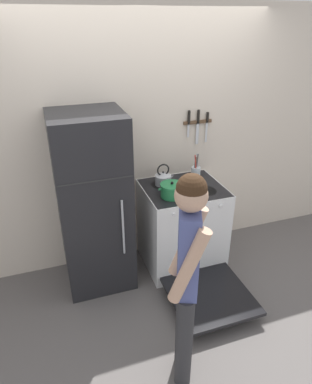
{
  "coord_description": "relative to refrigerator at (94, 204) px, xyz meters",
  "views": [
    {
      "loc": [
        -0.94,
        -3.12,
        2.42
      ],
      "look_at": [
        -0.04,
        -0.49,
        0.98
      ],
      "focal_mm": 32.0,
      "sensor_mm": 36.0,
      "label": 1
    }
  ],
  "objects": [
    {
      "name": "ground_plane",
      "position": [
        0.59,
        0.31,
        -0.86
      ],
      "size": [
        14.0,
        14.0,
        0.0
      ],
      "primitive_type": "plane",
      "color": "#5B5654"
    },
    {
      "name": "wall_back",
      "position": [
        0.59,
        0.34,
        0.42
      ],
      "size": [
        10.0,
        0.06,
        2.55
      ],
      "color": "beige",
      "rests_on": "ground_plane"
    },
    {
      "name": "refrigerator",
      "position": [
        0.0,
        0.0,
        0.0
      ],
      "size": [
        0.63,
        0.64,
        1.72
      ],
      "color": "black",
      "rests_on": "ground_plane"
    },
    {
      "name": "stove_range",
      "position": [
        0.89,
        -0.07,
        -0.41
      ],
      "size": [
        0.79,
        1.4,
        0.9
      ],
      "color": "white",
      "rests_on": "ground_plane"
    },
    {
      "name": "dutch_oven_pot",
      "position": [
        0.71,
        -0.17,
        0.11
      ],
      "size": [
        0.26,
        0.22,
        0.15
      ],
      "color": "#237A42",
      "rests_on": "stove_range"
    },
    {
      "name": "tea_kettle",
      "position": [
        0.73,
        0.1,
        0.11
      ],
      "size": [
        0.2,
        0.16,
        0.22
      ],
      "color": "silver",
      "rests_on": "stove_range"
    },
    {
      "name": "utensil_jar",
      "position": [
        1.09,
        0.11,
        0.12
      ],
      "size": [
        0.1,
        0.1,
        0.28
      ],
      "color": "silver",
      "rests_on": "stove_range"
    },
    {
      "name": "person",
      "position": [
        0.39,
        -1.27,
        0.08
      ],
      "size": [
        0.35,
        0.4,
        1.65
      ],
      "rotation": [
        0.0,
        0.0,
        1.19
      ],
      "color": "#2D2D30",
      "rests_on": "ground_plane"
    },
    {
      "name": "wall_knife_strip",
      "position": [
        1.16,
        0.29,
        0.6
      ],
      "size": [
        0.31,
        0.03,
        0.36
      ],
      "color": "brown"
    }
  ]
}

